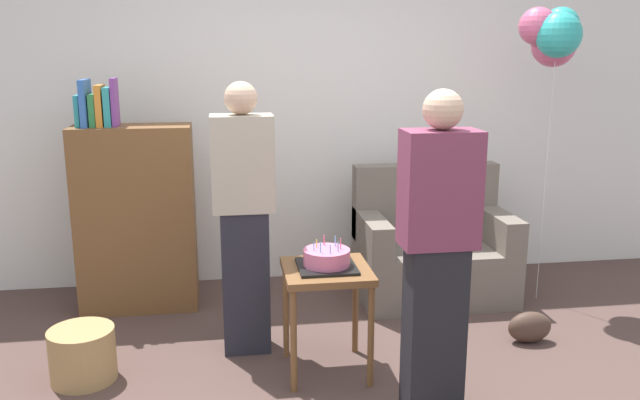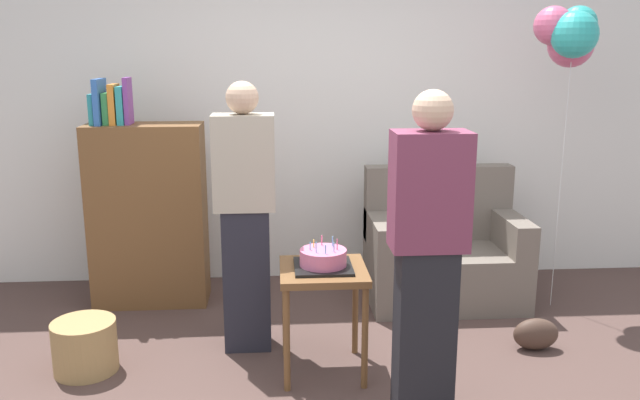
# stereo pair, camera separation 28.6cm
# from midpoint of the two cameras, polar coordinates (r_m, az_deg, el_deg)

# --- Properties ---
(wall_back) EXTENTS (6.00, 0.10, 2.70)m
(wall_back) POSITION_cam_midpoint_polar(r_m,az_deg,el_deg) (5.12, -2.77, 7.97)
(wall_back) COLOR silver
(wall_back) RESTS_ON ground_plane
(couch) EXTENTS (1.10, 0.70, 0.96)m
(couch) POSITION_cam_midpoint_polar(r_m,az_deg,el_deg) (4.89, 8.11, -4.50)
(couch) COLOR #6B6056
(couch) RESTS_ON ground_plane
(bookshelf) EXTENTS (0.80, 0.36, 1.62)m
(bookshelf) POSITION_cam_midpoint_polar(r_m,az_deg,el_deg) (4.75, -17.54, -1.31)
(bookshelf) COLOR brown
(bookshelf) RESTS_ON ground_plane
(side_table) EXTENTS (0.48, 0.48, 0.62)m
(side_table) POSITION_cam_midpoint_polar(r_m,az_deg,el_deg) (3.66, -1.68, -7.40)
(side_table) COLOR brown
(side_table) RESTS_ON ground_plane
(birthday_cake) EXTENTS (0.32, 0.32, 0.17)m
(birthday_cake) POSITION_cam_midpoint_polar(r_m,az_deg,el_deg) (3.61, -1.69, -5.22)
(birthday_cake) COLOR black
(birthday_cake) RESTS_ON side_table
(person_blowing_candles) EXTENTS (0.36, 0.22, 1.63)m
(person_blowing_candles) POSITION_cam_midpoint_polar(r_m,az_deg,el_deg) (3.88, -8.77, -1.60)
(person_blowing_candles) COLOR #23232D
(person_blowing_candles) RESTS_ON ground_plane
(person_holding_cake) EXTENTS (0.36, 0.22, 1.63)m
(person_holding_cake) POSITION_cam_midpoint_polar(r_m,az_deg,el_deg) (3.19, 7.66, -4.83)
(person_holding_cake) COLOR black
(person_holding_cake) RESTS_ON ground_plane
(wicker_basket) EXTENTS (0.36, 0.36, 0.30)m
(wicker_basket) POSITION_cam_midpoint_polar(r_m,az_deg,el_deg) (3.99, -22.07, -12.47)
(wicker_basket) COLOR #A88451
(wicker_basket) RESTS_ON ground_plane
(handbag) EXTENTS (0.28, 0.14, 0.20)m
(handbag) POSITION_cam_midpoint_polar(r_m,az_deg,el_deg) (4.33, 16.07, -10.67)
(handbag) COLOR #473328
(handbag) RESTS_ON ground_plane
(balloon_bunch) EXTENTS (0.44, 0.46, 2.09)m
(balloon_bunch) POSITION_cam_midpoint_polar(r_m,az_deg,el_deg) (4.79, 18.13, 13.58)
(balloon_bunch) COLOR silver
(balloon_bunch) RESTS_ON ground_plane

